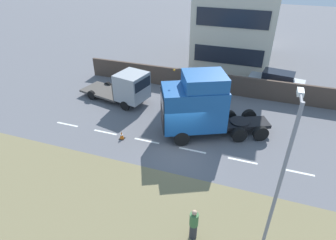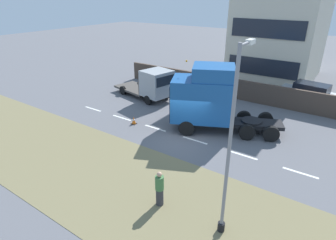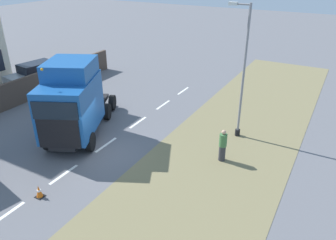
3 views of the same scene
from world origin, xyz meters
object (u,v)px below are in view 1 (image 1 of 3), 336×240
(lorry_cab, at_px, (198,106))
(flatbed_truck, at_px, (127,88))
(parked_car, at_px, (276,82))
(traffic_cone_lead, at_px, (122,135))
(pedestrian, at_px, (194,224))
(lamp_post, at_px, (276,195))

(lorry_cab, height_order, flatbed_truck, lorry_cab)
(parked_car, relative_size, traffic_cone_lead, 8.51)
(traffic_cone_lead, bearing_deg, parked_car, -41.22)
(parked_car, relative_size, pedestrian, 2.84)
(lorry_cab, xyz_separation_m, pedestrian, (-8.07, -1.86, -1.42))
(parked_car, distance_m, pedestrian, 17.26)
(parked_car, bearing_deg, lamp_post, -172.42)
(pedestrian, bearing_deg, lamp_post, -85.69)
(parked_car, xyz_separation_m, pedestrian, (-16.96, 3.17, -0.10))
(parked_car, relative_size, lamp_post, 0.67)
(lorry_cab, relative_size, lamp_post, 1.02)
(pedestrian, distance_m, traffic_cone_lead, 8.82)
(lorry_cab, bearing_deg, lamp_post, -173.79)
(traffic_cone_lead, bearing_deg, lamp_post, -120.73)
(flatbed_truck, relative_size, lamp_post, 0.87)
(flatbed_truck, relative_size, parked_car, 1.30)
(lamp_post, bearing_deg, pedestrian, 94.31)
(lorry_cab, bearing_deg, parked_car, -54.63)
(traffic_cone_lead, bearing_deg, pedestrian, -131.77)
(parked_car, height_order, lamp_post, lamp_post)
(lorry_cab, distance_m, traffic_cone_lead, 5.56)
(pedestrian, bearing_deg, parked_car, -10.57)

